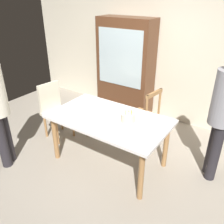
# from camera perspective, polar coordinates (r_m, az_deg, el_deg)

# --- Properties ---
(ground) EXTENTS (6.40, 6.40, 0.00)m
(ground) POSITION_cam_1_polar(r_m,az_deg,el_deg) (3.67, -0.66, -11.78)
(ground) COLOR #9E9384
(back_wall) EXTENTS (6.40, 0.10, 2.60)m
(back_wall) POSITION_cam_1_polar(r_m,az_deg,el_deg) (4.61, 12.91, 13.89)
(back_wall) COLOR beige
(back_wall) RESTS_ON ground
(dining_table) EXTENTS (1.64, 0.95, 0.76)m
(dining_table) POSITION_cam_1_polar(r_m,az_deg,el_deg) (3.29, -0.72, -2.71)
(dining_table) COLOR white
(dining_table) RESTS_ON ground
(birthday_cake) EXTENTS (0.28, 0.28, 0.19)m
(birthday_cake) POSITION_cam_1_polar(r_m,az_deg,el_deg) (3.11, 3.87, -1.53)
(birthday_cake) COLOR silver
(birthday_cake) RESTS_ON dining_table
(plate_near_celebrant) EXTENTS (0.22, 0.22, 0.01)m
(plate_near_celebrant) POSITION_cam_1_polar(r_m,az_deg,el_deg) (3.36, -9.17, -0.60)
(plate_near_celebrant) COLOR silver
(plate_near_celebrant) RESTS_ON dining_table
(plate_far_side) EXTENTS (0.22, 0.22, 0.01)m
(plate_far_side) POSITION_cam_1_polar(r_m,az_deg,el_deg) (3.44, 0.18, 0.51)
(plate_far_side) COLOR silver
(plate_far_side) RESTS_ON dining_table
(plate_near_guest) EXTENTS (0.22, 0.22, 0.01)m
(plate_near_guest) POSITION_cam_1_polar(r_m,az_deg,el_deg) (2.86, 4.95, -5.57)
(plate_near_guest) COLOR silver
(plate_near_guest) RESTS_ON dining_table
(fork_near_celebrant) EXTENTS (0.18, 0.03, 0.01)m
(fork_near_celebrant) POSITION_cam_1_polar(r_m,az_deg,el_deg) (3.46, -11.01, 0.11)
(fork_near_celebrant) COLOR silver
(fork_near_celebrant) RESTS_ON dining_table
(fork_far_side) EXTENTS (0.18, 0.06, 0.01)m
(fork_far_side) POSITION_cam_1_polar(r_m,az_deg,el_deg) (3.52, -2.06, 1.08)
(fork_far_side) COLOR silver
(fork_far_side) RESTS_ON dining_table
(fork_near_guest) EXTENTS (0.18, 0.03, 0.01)m
(fork_near_guest) POSITION_cam_1_polar(r_m,az_deg,el_deg) (2.92, 2.09, -4.79)
(fork_near_guest) COLOR silver
(fork_near_guest) RESTS_ON dining_table
(chair_spindle_back) EXTENTS (0.50, 0.50, 0.95)m
(chair_spindle_back) POSITION_cam_1_polar(r_m,az_deg,el_deg) (3.93, 7.59, -1.15)
(chair_spindle_back) COLOR #9E7042
(chair_spindle_back) RESTS_ON ground
(chair_upholstered) EXTENTS (0.50, 0.50, 0.95)m
(chair_upholstered) POSITION_cam_1_polar(r_m,az_deg,el_deg) (4.15, -13.75, 1.01)
(chair_upholstered) COLOR beige
(chair_upholstered) RESTS_ON ground
(person_guest) EXTENTS (0.32, 0.32, 1.71)m
(person_guest) POSITION_cam_1_polar(r_m,az_deg,el_deg) (3.20, 25.18, -0.20)
(person_guest) COLOR #262328
(person_guest) RESTS_ON ground
(china_cabinet) EXTENTS (1.10, 0.45, 1.90)m
(china_cabinet) POSITION_cam_1_polar(r_m,az_deg,el_deg) (4.73, 3.27, 10.51)
(china_cabinet) COLOR #56331E
(china_cabinet) RESTS_ON ground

